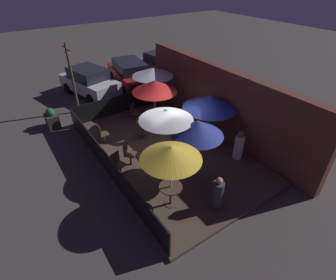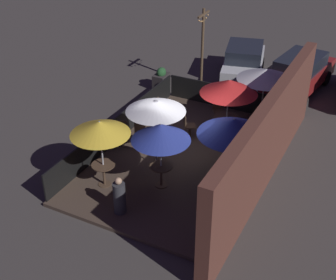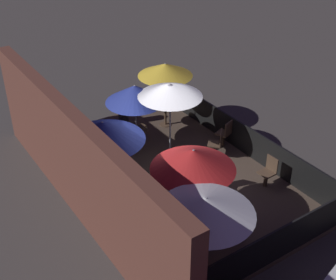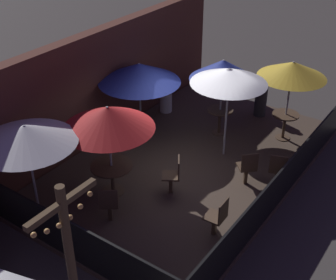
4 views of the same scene
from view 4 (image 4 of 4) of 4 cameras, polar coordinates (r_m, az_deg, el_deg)
ground_plane at (r=12.09m, az=2.46°, el=-3.19°), size 60.00×60.00×0.00m
patio_deck at (r=12.05m, az=2.47°, el=-2.95°), size 8.32×5.21×0.12m
building_wall at (r=12.87m, az=-8.12°, el=6.64°), size 9.92×0.36×3.09m
fence_front at (r=10.85m, az=14.01°, el=-4.85°), size 8.12×0.05×0.95m
fence_side_left at (r=9.25m, az=-11.73°, el=-11.85°), size 0.05×5.01×0.95m
patio_umbrella_0 at (r=12.54m, az=14.93°, el=8.29°), size 1.80×1.80×2.25m
patio_umbrella_1 at (r=12.52m, az=6.71°, el=8.52°), size 1.78×1.78×2.19m
patio_umbrella_2 at (r=10.03m, az=-7.36°, el=2.72°), size 2.04×2.04×2.21m
patio_umbrella_3 at (r=11.39m, az=7.46°, el=7.73°), size 1.89×1.89×2.41m
patio_umbrella_4 at (r=12.38m, az=-3.53°, el=8.18°), size 2.20×2.20×2.14m
patio_umbrella_5 at (r=9.68m, az=-17.00°, el=0.67°), size 2.07×2.07×2.20m
dining_table_0 at (r=13.15m, az=14.09°, el=2.44°), size 0.73×0.73×0.75m
dining_table_1 at (r=13.09m, az=6.35°, el=3.06°), size 0.71×0.71×0.74m
dining_table_2 at (r=10.74m, az=-6.88°, el=-3.72°), size 0.97×0.97×0.73m
patio_chair_0 at (r=9.93m, az=-7.21°, el=-7.64°), size 0.56×0.56×0.92m
patio_chair_1 at (r=9.60m, az=6.10°, el=-9.24°), size 0.41×0.41×0.91m
patio_chair_2 at (r=11.07m, az=9.67°, el=-3.25°), size 0.57×0.57×0.94m
patio_chair_3 at (r=10.68m, az=0.68°, el=-4.20°), size 0.55×0.55×0.93m
patio_chair_4 at (r=11.15m, az=13.22°, el=-3.43°), size 0.51×0.51×0.93m
patron_0 at (r=14.28m, az=11.26°, el=4.94°), size 0.40×0.40×1.19m
patron_1 at (r=14.21m, az=-0.27°, el=5.50°), size 0.45×0.45×1.21m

